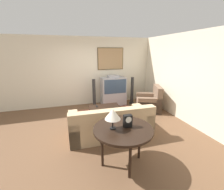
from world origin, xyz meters
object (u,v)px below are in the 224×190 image
Objects in this scene: armchair at (149,102)px; table_lamp at (113,114)px; tv at (113,91)px; coffee_table at (104,108)px; couch at (111,124)px; mantel_clock at (128,121)px; speaker_tower_right at (132,91)px; console_table at (123,131)px; speaker_tower_left at (94,94)px.

armchair is 3.25m from table_lamp.
tv is 1.37m from coffee_table.
armchair is at bearing -145.23° from couch.
armchair is at bearing 47.25° from table_lamp.
mantel_clock reaches higher than armchair.
tv is at bearing 175.02° from speaker_tower_right.
coffee_table is at bearing 80.13° from table_lamp.
table_lamp is 3.78m from speaker_tower_right.
couch is 1.23m from mantel_clock.
table_lamp reaches higher than couch.
mantel_clock reaches higher than coffee_table.
couch is 1.92× the size of console_table.
tv is 0.81m from speaker_tower_left.
speaker_tower_left is (-0.14, 1.11, 0.17)m from coffee_table.
couch is (-0.77, -2.24, -0.28)m from tv.
speaker_tower_left is (-1.91, 0.93, 0.23)m from armchair.
console_table is at bearing -9.18° from table_lamp.
speaker_tower_left is at bearing -87.86° from couch.
speaker_tower_left reaches higher than console_table.
table_lamp is at bearing 77.01° from couch.
speaker_tower_left is at bearing 85.86° from table_lamp.
tv is 1.10× the size of speaker_tower_right.
couch is at bearing 85.84° from console_table.
coffee_table is (-1.77, -0.18, 0.06)m from armchair.
console_table is 4.75× the size of mantel_clock.
console_table is at bearing 87.02° from couch.
armchair is 1.07× the size of coffee_table.
tv is 1.11× the size of console_table.
speaker_tower_right is (1.56, 3.25, -0.37)m from mantel_clock.
mantel_clock is 0.21× the size of speaker_tower_left.
couch is 2.12× the size of coffee_table.
speaker_tower_left is at bearing -175.02° from tv.
console_table is 0.99× the size of speaker_tower_left.
speaker_tower_left is (0.04, 3.28, -0.18)m from console_table.
speaker_tower_right is (1.62, 0.00, 0.00)m from speaker_tower_left.
table_lamp is at bearing -99.87° from coffee_table.
coffee_table is (0.10, 1.07, 0.06)m from couch.
speaker_tower_right is (1.85, 3.25, -0.54)m from table_lamp.
tv is 3.18× the size of table_lamp.
speaker_tower_right reaches higher than console_table.
console_table is 2.86× the size of table_lamp.
couch reaches higher than console_table.
tv is at bearing 75.73° from console_table.
console_table reaches higher than coffee_table.
console_table is at bearing -18.76° from armchair.
couch is 5.49× the size of table_lamp.
tv is 5.28× the size of mantel_clock.
console_table is at bearing -94.77° from coffee_table.
armchair is 1.00m from speaker_tower_right.
mantel_clock is 0.21× the size of speaker_tower_right.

